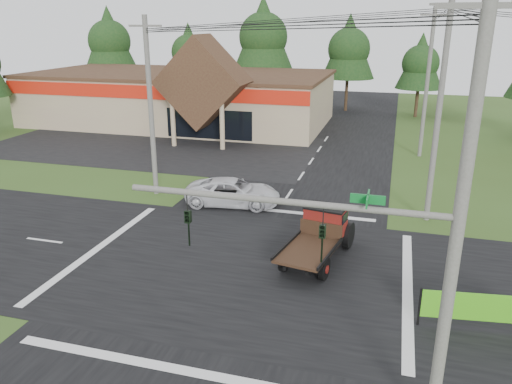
% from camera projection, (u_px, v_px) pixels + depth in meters
% --- Properties ---
extents(ground, '(120.00, 120.00, 0.00)m').
position_uv_depth(ground, '(240.00, 267.00, 21.69)').
color(ground, '#334819').
rests_on(ground, ground).
extents(road_ns, '(12.00, 120.00, 0.02)m').
position_uv_depth(road_ns, '(240.00, 267.00, 21.69)').
color(road_ns, black).
rests_on(road_ns, ground).
extents(road_ew, '(120.00, 12.00, 0.02)m').
position_uv_depth(road_ew, '(240.00, 267.00, 21.69)').
color(road_ew, black).
rests_on(road_ew, ground).
extents(parking_apron, '(28.00, 14.00, 0.02)m').
position_uv_depth(parking_apron, '(151.00, 147.00, 42.60)').
color(parking_apron, black).
rests_on(parking_apron, ground).
extents(cvs_building, '(30.40, 18.20, 9.19)m').
position_uv_depth(cvs_building, '(182.00, 96.00, 51.77)').
color(cvs_building, tan).
rests_on(cvs_building, ground).
extents(traffic_signal_mast, '(8.12, 0.24, 7.00)m').
position_uv_depth(traffic_signal_mast, '(376.00, 272.00, 11.93)').
color(traffic_signal_mast, '#595651').
rests_on(traffic_signal_mast, ground).
extents(utility_pole_nr, '(2.00, 0.30, 11.00)m').
position_uv_depth(utility_pole_nr, '(457.00, 233.00, 11.11)').
color(utility_pole_nr, '#595651').
rests_on(utility_pole_nr, ground).
extents(utility_pole_nw, '(2.00, 0.30, 10.50)m').
position_uv_depth(utility_pole_nw, '(151.00, 107.00, 29.30)').
color(utility_pole_nw, '#595651').
rests_on(utility_pole_nw, ground).
extents(utility_pole_ne, '(2.00, 0.30, 11.50)m').
position_uv_depth(utility_pole_ne, '(439.00, 111.00, 25.01)').
color(utility_pole_ne, '#595651').
rests_on(utility_pole_ne, ground).
extents(utility_pole_n, '(2.00, 0.30, 11.20)m').
position_uv_depth(utility_pole_n, '(427.00, 83.00, 37.81)').
color(utility_pole_n, '#595651').
rests_on(utility_pole_n, ground).
extents(tree_row_a, '(6.72, 6.72, 12.12)m').
position_uv_depth(tree_row_a, '(109.00, 39.00, 63.25)').
color(tree_row_a, '#332316').
rests_on(tree_row_a, ground).
extents(tree_row_b, '(5.60, 5.60, 10.10)m').
position_uv_depth(tree_row_b, '(189.00, 50.00, 62.92)').
color(tree_row_b, '#332316').
rests_on(tree_row_b, ground).
extents(tree_row_c, '(7.28, 7.28, 13.13)m').
position_uv_depth(tree_row_c, '(263.00, 34.00, 58.78)').
color(tree_row_c, '#332316').
rests_on(tree_row_c, ground).
extents(tree_row_d, '(6.16, 6.16, 11.11)m').
position_uv_depth(tree_row_d, '(349.00, 47.00, 57.55)').
color(tree_row_d, '#332316').
rests_on(tree_row_d, ground).
extents(tree_row_e, '(5.04, 5.04, 9.09)m').
position_uv_depth(tree_row_e, '(421.00, 62.00, 54.10)').
color(tree_row_e, '#332316').
rests_on(tree_row_e, ground).
extents(antique_flatbed_truck, '(2.99, 5.66, 2.25)m').
position_uv_depth(antique_flatbed_truck, '(317.00, 237.00, 21.96)').
color(antique_flatbed_truck, '#63180E').
rests_on(antique_flatbed_truck, ground).
extents(roadside_banner, '(4.25, 0.67, 1.46)m').
position_uv_depth(roadside_banner, '(483.00, 312.00, 17.02)').
color(roadside_banner, '#44A415').
rests_on(roadside_banner, ground).
extents(white_pickup, '(5.71, 3.18, 1.51)m').
position_uv_depth(white_pickup, '(233.00, 192.00, 28.90)').
color(white_pickup, silver).
rests_on(white_pickup, ground).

